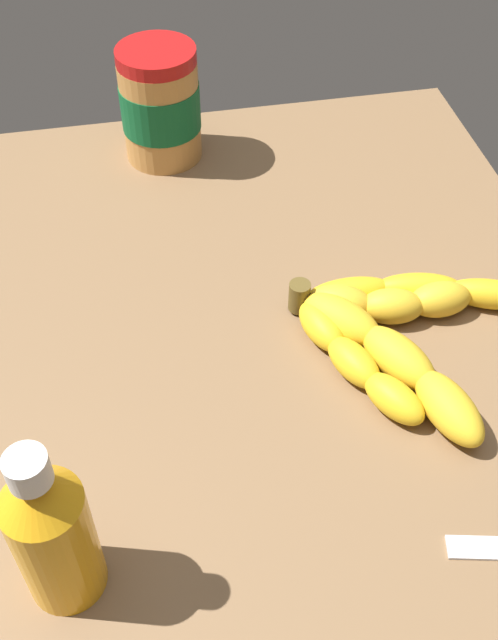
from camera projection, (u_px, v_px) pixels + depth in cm
name	position (u px, v px, depth cm)	size (l,w,h in cm)	color
ground_plane	(225.00, 357.00, 70.89)	(75.84, 68.62, 4.05)	brown
banana_bunch	(391.00, 330.00, 68.23)	(20.50, 23.10, 3.65)	yellow
peanut_butter_jar	(160.00, 105.00, 84.75)	(8.78, 8.78, 12.90)	#BF8442
honey_bottle	(52.00, 532.00, 49.28)	(5.36, 5.36, 15.21)	orange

